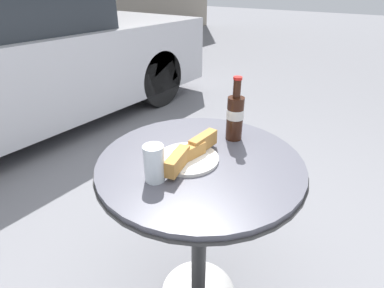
{
  "coord_description": "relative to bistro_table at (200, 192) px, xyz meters",
  "views": [
    {
      "loc": [
        -0.74,
        -0.51,
        1.3
      ],
      "look_at": [
        0.0,
        0.04,
        0.79
      ],
      "focal_mm": 28.0,
      "sensor_mm": 36.0,
      "label": 1
    }
  ],
  "objects": [
    {
      "name": "lunch_plate_near",
      "position": [
        -0.03,
        0.03,
        0.17
      ],
      "size": [
        0.29,
        0.22,
        0.07
      ],
      "color": "silver",
      "rests_on": "bistro_table"
    },
    {
      "name": "bistro_table",
      "position": [
        0.0,
        0.0,
        0.0
      ],
      "size": [
        0.74,
        0.74,
        0.74
      ],
      "color": "#333333",
      "rests_on": "ground_plane"
    },
    {
      "name": "cola_bottle_left",
      "position": [
        0.21,
        -0.01,
        0.24
      ],
      "size": [
        0.07,
        0.07,
        0.25
      ],
      "color": "#33190F",
      "rests_on": "bistro_table"
    },
    {
      "name": "drinking_glass",
      "position": [
        -0.18,
        0.05,
        0.2
      ],
      "size": [
        0.06,
        0.06,
        0.12
      ],
      "color": "silver",
      "rests_on": "bistro_table"
    }
  ]
}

